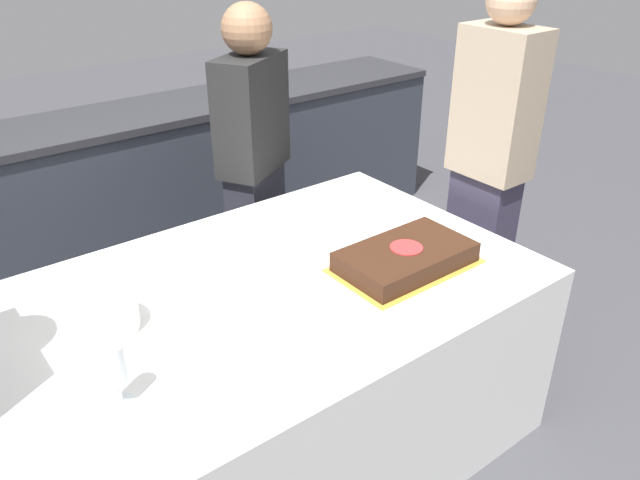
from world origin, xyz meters
name	(u,v)px	position (x,y,z in m)	size (l,w,h in m)	color
ground_plane	(274,443)	(0.00, 0.00, 0.00)	(14.00, 14.00, 0.00)	#424247
back_counter	(102,201)	(0.00, 1.67, 0.46)	(4.40, 0.58, 0.92)	#333842
dining_table	(270,370)	(0.00, 0.00, 0.37)	(1.86, 1.19, 0.75)	white
cake	(406,257)	(0.47, -0.20, 0.79)	(0.52, 0.32, 0.08)	gold
plate_stack	(103,316)	(-0.53, 0.10, 0.79)	(0.22, 0.22, 0.09)	white
wine_glass	(115,365)	(-0.61, -0.25, 0.87)	(0.06, 0.06, 0.18)	white
side_plate_near_cake	(346,240)	(0.43, 0.08, 0.75)	(0.20, 0.20, 0.00)	white
utensil_pile	(387,331)	(0.14, -0.45, 0.76)	(0.12, 0.09, 0.02)	white
person_cutting_cake	(254,168)	(0.47, 0.81, 0.81)	(0.43, 0.36, 1.55)	#282833
person_seated_right	(488,172)	(1.15, 0.00, 0.88)	(0.20, 0.33, 1.69)	#383347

